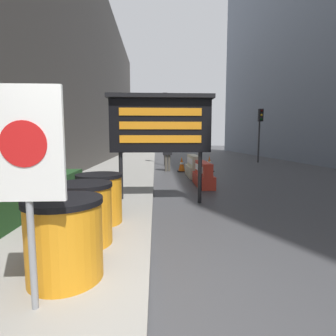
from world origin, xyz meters
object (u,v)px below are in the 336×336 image
Objects in this scene: traffic_cone_mid at (209,164)px; traffic_light_far_side at (260,124)px; warning_sign at (26,159)px; traffic_light_near_curb at (165,114)px; barrel_drum_back at (100,198)px; traffic_cone_near at (182,164)px; jersey_barrier_cream at (194,167)px; pedestrian_worker at (167,151)px; message_board at (161,124)px; barrel_drum_middle at (84,213)px; barrel_drum_foreground at (65,239)px; jersey_barrier_red_striped at (203,175)px.

traffic_light_far_side is (4.43, 4.69, 2.28)m from traffic_cone_mid.
traffic_light_far_side is at bearing 62.00° from warning_sign.
traffic_light_near_curb reaches higher than warning_sign.
barrel_drum_back is 8.62m from traffic_cone_near.
traffic_light_near_curb is 6.81m from traffic_light_far_side.
jersey_barrier_cream is 0.44× the size of traffic_light_near_curb.
pedestrian_worker is (-6.55, -4.54, -1.65)m from traffic_light_far_side.
warning_sign is 17.63m from traffic_light_far_side.
warning_sign reaches higher than pedestrian_worker.
warning_sign is 11.55m from traffic_cone_mid.
message_board is 0.75× the size of traffic_light_far_side.
message_board reaches higher than traffic_cone_near.
traffic_light_far_side is (8.21, 14.03, 2.09)m from barrel_drum_middle.
warning_sign is at bearing -99.33° from pedestrian_worker.
barrel_drum_foreground is 0.25× the size of traffic_light_far_side.
traffic_light_near_curb reaches higher than traffic_cone_mid.
barrel_drum_back reaches higher than traffic_cone_near.
message_board is 3.29m from jersey_barrier_red_striped.
traffic_cone_near is 0.95× the size of traffic_cone_mid.
warning_sign is 4.55m from message_board.
message_board is 0.63× the size of traffic_light_near_curb.
traffic_light_near_curb is at bearing 82.48° from barrel_drum_middle.
message_board reaches higher than warning_sign.
warning_sign is 0.72× the size of message_board.
traffic_light_near_curb is at bearing 81.97° from barrel_drum_back.
barrel_drum_middle is 16.39m from traffic_light_far_side.
warning_sign is at bearing -91.96° from barrel_drum_middle.
traffic_light_far_side is at bearing 49.60° from jersey_barrier_cream.
traffic_cone_mid is at bearing -133.38° from traffic_light_far_side.
warning_sign reaches higher than traffic_cone_mid.
barrel_drum_middle is 0.25× the size of traffic_light_far_side.
barrel_drum_middle is at bearing 93.21° from barrel_drum_foreground.
barrel_drum_middle is 10.07m from traffic_cone_mid.
message_board is at bearing -92.73° from traffic_light_near_curb.
barrel_drum_foreground is 0.50× the size of jersey_barrier_red_striped.
warning_sign is 2.52× the size of traffic_cone_mid.
jersey_barrier_cream is at bearing -121.02° from traffic_cone_mid.
traffic_light_far_side is at bearing 57.86° from message_board.
traffic_cone_near is (2.33, 8.29, -0.21)m from barrel_drum_back.
pedestrian_worker reaches higher than traffic_cone_near.
traffic_light_near_curb is (1.61, 11.38, 2.58)m from barrel_drum_back.
pedestrian_worker is (-0.71, 0.23, 0.65)m from traffic_cone_near.
jersey_barrier_red_striped reaches higher than traffic_cone_near.
barrel_drum_middle is at bearing -91.41° from barrel_drum_back.
barrel_drum_middle is 0.52× the size of pedestrian_worker.
traffic_light_far_side reaches higher than barrel_drum_middle.
traffic_light_near_curb is 3.57m from pedestrian_worker.
jersey_barrier_red_striped is 1.05× the size of pedestrian_worker.
barrel_drum_back is at bearing -112.16° from jersey_barrier_cream.
jersey_barrier_cream is (-0.00, 2.33, 0.04)m from jersey_barrier_red_striped.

